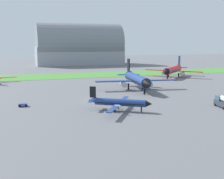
# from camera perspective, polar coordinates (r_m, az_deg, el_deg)

# --- Properties ---
(ground_plane) EXTENTS (600.00, 600.00, 0.00)m
(ground_plane) POSITION_cam_1_polar(r_m,az_deg,el_deg) (89.29, -3.99, -2.13)
(ground_plane) COLOR slate
(grass_taxiway_strip) EXTENTS (360.00, 28.00, 0.08)m
(grass_taxiway_strip) POSITION_cam_1_polar(r_m,az_deg,el_deg) (156.36, -10.40, 2.67)
(grass_taxiway_strip) COLOR #478438
(grass_taxiway_strip) RESTS_ON ground_plane
(airplane_parked_jet_far) EXTENTS (24.09, 23.66, 10.65)m
(airplane_parked_jet_far) POSITION_cam_1_polar(r_m,az_deg,el_deg) (151.90, 12.12, 3.87)
(airplane_parked_jet_far) COLOR red
(airplane_parked_jet_far) RESTS_ON ground_plane
(airplane_foreground_turboprop) EXTENTS (15.77, 18.02, 6.18)m
(airplane_foreground_turboprop) POSITION_cam_1_polar(r_m,az_deg,el_deg) (74.86, 1.36, -2.56)
(airplane_foreground_turboprop) COLOR navy
(airplane_foreground_turboprop) RESTS_ON ground_plane
(airplane_midfield_jet) EXTENTS (31.44, 30.93, 11.12)m
(airplane_midfield_jet) POSITION_cam_1_polar(r_m,az_deg,el_deg) (108.78, 4.89, 2.06)
(airplane_midfield_jet) COLOR navy
(airplane_midfield_jet) RESTS_ON ground_plane
(fuel_truck_near_gate) EXTENTS (3.49, 6.81, 3.29)m
(fuel_truck_near_gate) POSITION_cam_1_polar(r_m,az_deg,el_deg) (84.47, 21.36, -2.31)
(fuel_truck_near_gate) COLOR #2D333D
(fuel_truck_near_gate) RESTS_ON ground_plane
(baggage_cart_midfield) EXTENTS (2.46, 1.85, 0.90)m
(baggage_cart_midfield) POSITION_cam_1_polar(r_m,az_deg,el_deg) (83.81, -17.37, -2.89)
(baggage_cart_midfield) COLOR #334FB2
(baggage_cart_midfield) RESTS_ON ground_plane
(hangar_distant) EXTENTS (69.17, 32.45, 33.78)m
(hangar_distant) POSITION_cam_1_polar(r_m,az_deg,el_deg) (237.68, -6.59, 8.48)
(hangar_distant) COLOR #9399A3
(hangar_distant) RESTS_ON ground_plane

